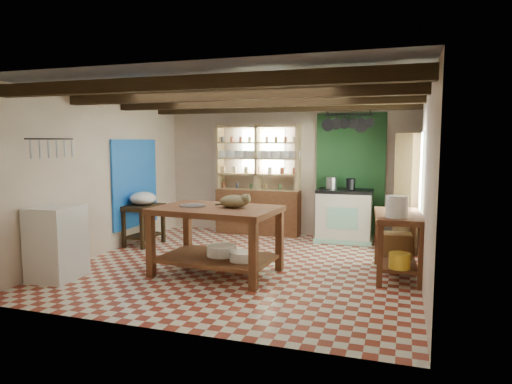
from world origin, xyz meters
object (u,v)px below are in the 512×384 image
(work_table, at_px, (217,241))
(white_cabinet, at_px, (57,243))
(right_counter, at_px, (397,245))
(stove, at_px, (344,215))
(prep_table, at_px, (144,225))
(cat, at_px, (234,201))

(work_table, xyz_separation_m, white_cabinet, (-1.97, -0.90, 0.02))
(work_table, distance_m, white_cabinet, 2.17)
(white_cabinet, relative_size, right_counter, 0.81)
(stove, relative_size, right_counter, 0.82)
(white_cabinet, bearing_deg, work_table, 20.50)
(white_cabinet, xyz_separation_m, right_counter, (4.40, 1.57, -0.06))
(prep_table, distance_m, right_counter, 4.42)
(cat, bearing_deg, right_counter, 10.58)
(stove, distance_m, white_cabinet, 4.94)
(work_table, xyz_separation_m, cat, (0.25, 0.03, 0.57))
(work_table, xyz_separation_m, prep_table, (-1.95, 1.24, -0.11))
(cat, bearing_deg, stove, 59.93)
(right_counter, height_order, cat, cat)
(prep_table, bearing_deg, white_cabinet, -85.58)
(stove, height_order, white_cabinet, white_cabinet)
(work_table, relative_size, stove, 1.67)
(prep_table, relative_size, cat, 1.84)
(work_table, height_order, prep_table, work_table)
(stove, height_order, right_counter, stove)
(work_table, height_order, right_counter, work_table)
(right_counter, xyz_separation_m, cat, (-2.17, -0.64, 0.60))
(white_cabinet, bearing_deg, prep_table, 85.52)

